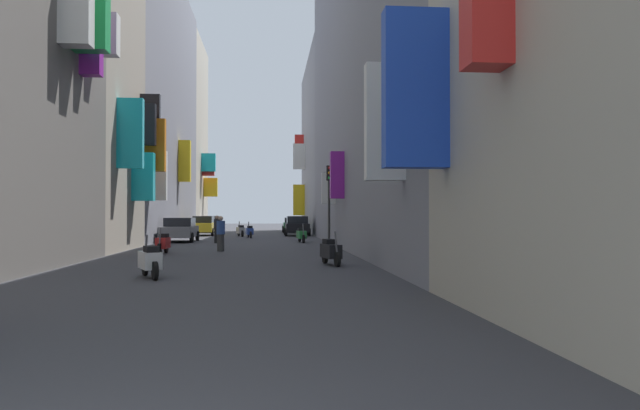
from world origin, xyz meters
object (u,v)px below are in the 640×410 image
scooter_red (163,243)px  traffic_light_near_corner (329,191)px  scooter_blue (250,231)px  parked_car_yellow (204,225)px  parked_car_grey (180,229)px  parked_car_white (211,224)px  parked_car_black (297,225)px  scooter_green (301,235)px  scooter_white (150,260)px  scooter_silver (241,230)px  pedestrian_near_left (217,229)px  scooter_black (331,251)px  parked_car_green (293,225)px  pedestrian_crossing (221,234)px

scooter_red → traffic_light_near_corner: traffic_light_near_corner is taller
scooter_blue → parked_car_yellow: bearing=126.3°
parked_car_grey → traffic_light_near_corner: (8.46, -6.68, 2.06)m
parked_car_grey → parked_car_yellow: parked_car_yellow is taller
parked_car_white → parked_car_black: bearing=-50.1°
scooter_green → scooter_blue: bearing=115.3°
parked_car_black → parked_car_yellow: 7.40m
scooter_white → scooter_silver: bearing=88.0°
parked_car_white → pedestrian_near_left: pedestrian_near_left is taller
parked_car_white → traffic_light_near_corner: size_ratio=1.02×
parked_car_yellow → scooter_black: 28.33m
pedestrian_near_left → parked_car_green: bearing=74.7°
parked_car_grey → scooter_red: 11.07m
scooter_blue → scooter_white: (-1.75, -25.66, -0.00)m
parked_car_green → scooter_blue: parked_car_green is taller
parked_car_grey → parked_car_green: parked_car_grey is taller
parked_car_black → scooter_white: (-5.28, -29.60, -0.33)m
parked_car_yellow → parked_car_green: (7.32, 6.47, -0.07)m
parked_car_green → pedestrian_near_left: size_ratio=2.56×
parked_car_black → pedestrian_crossing: size_ratio=2.47×
parked_car_yellow → scooter_blue: bearing=-53.7°
scooter_black → pedestrian_near_left: size_ratio=1.19×
parked_car_black → scooter_silver: parked_car_black is taller
parked_car_grey → scooter_blue: (4.05, 5.33, -0.30)m
scooter_green → pedestrian_crossing: size_ratio=1.20×
pedestrian_crossing → pedestrian_near_left: size_ratio=0.99×
scooter_white → traffic_light_near_corner: (6.16, 13.64, 2.36)m
scooter_red → traffic_light_near_corner: size_ratio=0.43×
scooter_blue → scooter_silver: (-0.75, 2.50, -0.00)m
parked_car_black → parked_car_green: 7.66m
traffic_light_near_corner → scooter_red: bearing=-149.9°
parked_car_green → pedestrian_crossing: (-4.34, -26.38, 0.06)m
scooter_silver → scooter_red: 19.00m
parked_car_grey → scooter_white: bearing=-83.5°
scooter_blue → scooter_red: same height
parked_car_black → scooter_green: size_ratio=2.06×
parked_car_white → parked_car_yellow: (0.21, -7.78, 0.01)m
parked_car_green → scooter_green: size_ratio=2.16×
scooter_green → scooter_red: size_ratio=1.06×
parked_car_green → scooter_red: bearing=-103.3°
parked_car_white → parked_car_green: (7.53, -1.31, -0.06)m
parked_car_white → scooter_green: size_ratio=2.23×
scooter_silver → pedestrian_crossing: (-0.04, -17.27, 0.32)m
scooter_red → pedestrian_crossing: (2.28, 1.59, 0.32)m
parked_car_green → scooter_black: (-0.13, -33.87, -0.26)m
parked_car_white → scooter_blue: size_ratio=2.24×
parked_car_white → pedestrian_crossing: 27.88m
scooter_black → pedestrian_crossing: (-4.21, 7.49, 0.32)m
scooter_black → scooter_red: 8.77m
parked_car_black → scooter_white: bearing=-100.1°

